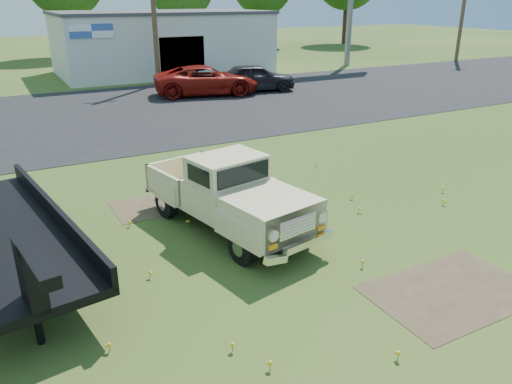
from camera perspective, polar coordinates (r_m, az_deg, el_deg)
ground at (r=11.04m, az=4.43°, el=-5.88°), size 140.00×140.00×0.00m
asphalt_lot at (r=24.36m, az=-14.98°, el=8.74°), size 90.00×14.00×0.02m
dirt_patch_a at (r=9.99m, az=21.41°, el=-10.61°), size 3.00×2.00×0.01m
dirt_patch_b at (r=13.20m, az=-11.22°, el=-1.51°), size 2.20×1.60×0.01m
commercial_building at (r=37.12m, az=-10.67°, el=16.51°), size 14.20×8.20×4.15m
utility_pole_mid at (r=31.64m, az=-11.65°, el=20.20°), size 1.60×0.30×9.00m
utility_pole_east at (r=46.52m, az=22.69°, el=19.34°), size 1.60×0.30×9.00m
vintage_pickup_truck at (r=11.36m, az=-3.25°, el=-0.10°), size 2.86×5.19×1.78m
red_pickup at (r=28.02m, az=-5.68°, el=12.56°), size 6.09×3.85×1.57m
dark_sedan at (r=29.07m, az=-0.07°, el=12.94°), size 4.79×2.86×1.53m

